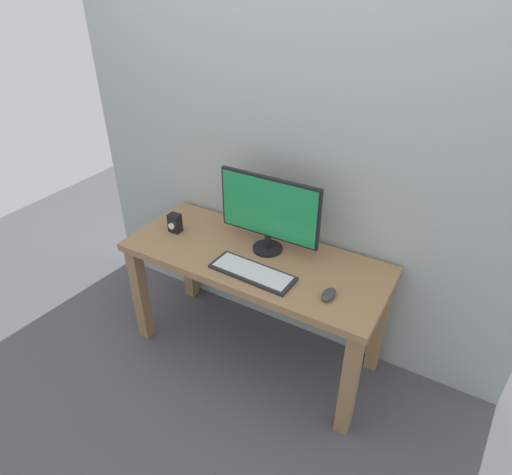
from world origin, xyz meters
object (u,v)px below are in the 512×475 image
keyboard_primary (252,272)px  audio_controller (175,223)px  monitor (269,211)px  mouse (329,294)px  desk (254,273)px

keyboard_primary → audio_controller: size_ratio=4.01×
monitor → mouse: size_ratio=5.34×
keyboard_primary → mouse: 0.42m
keyboard_primary → mouse: mouse is taller
monitor → mouse: bearing=-25.9°
desk → mouse: mouse is taller
desk → mouse: (0.49, -0.12, 0.14)m
monitor → keyboard_primary: monitor is taller
desk → audio_controller: (-0.54, -0.02, 0.18)m
desk → keyboard_primary: (0.08, -0.15, 0.13)m
mouse → audio_controller: audio_controller is taller
monitor → audio_controller: size_ratio=5.10×
keyboard_primary → audio_controller: (-0.62, 0.13, 0.05)m
monitor → audio_controller: (-0.57, -0.12, -0.18)m
desk → keyboard_primary: 0.21m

